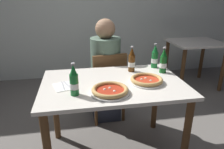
{
  "coord_description": "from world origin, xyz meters",
  "views": [
    {
      "loc": [
        -0.3,
        -1.61,
        1.44
      ],
      "look_at": [
        0.0,
        0.05,
        0.8
      ],
      "focal_mm": 33.5,
      "sensor_mm": 36.0,
      "label": 1
    }
  ],
  "objects_px": {
    "diner_seated": "(106,73)",
    "napkin_with_cutlery": "(66,86)",
    "pizza_margherita_near": "(147,80)",
    "beer_bottle_left": "(155,58)",
    "dining_table_background": "(195,51)",
    "dining_table_main": "(113,94)",
    "beer_bottle_center": "(74,82)",
    "beer_bottle_extra": "(163,62)",
    "pizza_marinara_far": "(110,90)",
    "chair_behind_table": "(107,83)",
    "beer_bottle_right": "(132,61)"
  },
  "relations": [
    {
      "from": "diner_seated",
      "to": "napkin_with_cutlery",
      "type": "height_order",
      "value": "diner_seated"
    },
    {
      "from": "pizza_margherita_near",
      "to": "beer_bottle_left",
      "type": "bearing_deg",
      "value": 60.55
    },
    {
      "from": "beer_bottle_left",
      "to": "dining_table_background",
      "type": "bearing_deg",
      "value": 44.04
    },
    {
      "from": "beer_bottle_left",
      "to": "napkin_with_cutlery",
      "type": "distance_m",
      "value": 0.94
    },
    {
      "from": "dining_table_main",
      "to": "diner_seated",
      "type": "height_order",
      "value": "diner_seated"
    },
    {
      "from": "beer_bottle_center",
      "to": "dining_table_main",
      "type": "bearing_deg",
      "value": 30.14
    },
    {
      "from": "dining_table_main",
      "to": "diner_seated",
      "type": "distance_m",
      "value": 0.66
    },
    {
      "from": "beer_bottle_left",
      "to": "beer_bottle_extra",
      "type": "xyz_separation_m",
      "value": [
        0.03,
        -0.16,
        0.0
      ]
    },
    {
      "from": "beer_bottle_left",
      "to": "napkin_with_cutlery",
      "type": "bearing_deg",
      "value": -159.68
    },
    {
      "from": "dining_table_main",
      "to": "napkin_with_cutlery",
      "type": "distance_m",
      "value": 0.41
    },
    {
      "from": "pizza_marinara_far",
      "to": "dining_table_main",
      "type": "bearing_deg",
      "value": 73.35
    },
    {
      "from": "pizza_margherita_near",
      "to": "napkin_with_cutlery",
      "type": "height_order",
      "value": "pizza_margherita_near"
    },
    {
      "from": "beer_bottle_left",
      "to": "napkin_with_cutlery",
      "type": "relative_size",
      "value": 1.12
    },
    {
      "from": "dining_table_background",
      "to": "chair_behind_table",
      "type": "bearing_deg",
      "value": -153.45
    },
    {
      "from": "diner_seated",
      "to": "beer_bottle_center",
      "type": "distance_m",
      "value": 0.96
    },
    {
      "from": "diner_seated",
      "to": "beer_bottle_extra",
      "type": "xyz_separation_m",
      "value": [
        0.47,
        -0.51,
        0.27
      ]
    },
    {
      "from": "pizza_marinara_far",
      "to": "beer_bottle_center",
      "type": "bearing_deg",
      "value": 176.36
    },
    {
      "from": "chair_behind_table",
      "to": "beer_bottle_center",
      "type": "bearing_deg",
      "value": 56.91
    },
    {
      "from": "chair_behind_table",
      "to": "pizza_margherita_near",
      "type": "height_order",
      "value": "chair_behind_table"
    },
    {
      "from": "chair_behind_table",
      "to": "beer_bottle_extra",
      "type": "height_order",
      "value": "beer_bottle_extra"
    },
    {
      "from": "pizza_marinara_far",
      "to": "beer_bottle_left",
      "type": "bearing_deg",
      "value": 43.17
    },
    {
      "from": "pizza_marinara_far",
      "to": "napkin_with_cutlery",
      "type": "height_order",
      "value": "pizza_marinara_far"
    },
    {
      "from": "beer_bottle_right",
      "to": "napkin_with_cutlery",
      "type": "height_order",
      "value": "beer_bottle_right"
    },
    {
      "from": "dining_table_background",
      "to": "napkin_with_cutlery",
      "type": "relative_size",
      "value": 3.61
    },
    {
      "from": "beer_bottle_left",
      "to": "beer_bottle_extra",
      "type": "bearing_deg",
      "value": -80.55
    },
    {
      "from": "dining_table_main",
      "to": "beer_bottle_right",
      "type": "height_order",
      "value": "beer_bottle_right"
    },
    {
      "from": "beer_bottle_right",
      "to": "beer_bottle_left",
      "type": "bearing_deg",
      "value": 15.48
    },
    {
      "from": "dining_table_background",
      "to": "pizza_marinara_far",
      "type": "bearing_deg",
      "value": -136.24
    },
    {
      "from": "pizza_margherita_near",
      "to": "pizza_marinara_far",
      "type": "height_order",
      "value": "same"
    },
    {
      "from": "beer_bottle_extra",
      "to": "beer_bottle_left",
      "type": "bearing_deg",
      "value": 99.45
    },
    {
      "from": "pizza_marinara_far",
      "to": "dining_table_background",
      "type": "bearing_deg",
      "value": 43.76
    },
    {
      "from": "dining_table_background",
      "to": "beer_bottle_right",
      "type": "xyz_separation_m",
      "value": [
        -1.38,
        -1.15,
        0.26
      ]
    },
    {
      "from": "pizza_marinara_far",
      "to": "beer_bottle_center",
      "type": "xyz_separation_m",
      "value": [
        -0.26,
        0.02,
        0.08
      ]
    },
    {
      "from": "chair_behind_table",
      "to": "beer_bottle_extra",
      "type": "bearing_deg",
      "value": 126.95
    },
    {
      "from": "dining_table_main",
      "to": "dining_table_background",
      "type": "relative_size",
      "value": 1.5
    },
    {
      "from": "chair_behind_table",
      "to": "napkin_with_cutlery",
      "type": "height_order",
      "value": "chair_behind_table"
    },
    {
      "from": "diner_seated",
      "to": "beer_bottle_extra",
      "type": "height_order",
      "value": "diner_seated"
    },
    {
      "from": "dining_table_main",
      "to": "beer_bottle_center",
      "type": "distance_m",
      "value": 0.43
    },
    {
      "from": "dining_table_main",
      "to": "diner_seated",
      "type": "xyz_separation_m",
      "value": [
        0.03,
        0.66,
        -0.05
      ]
    },
    {
      "from": "pizza_margherita_near",
      "to": "chair_behind_table",
      "type": "bearing_deg",
      "value": 109.21
    },
    {
      "from": "dining_table_main",
      "to": "chair_behind_table",
      "type": "xyz_separation_m",
      "value": [
        0.04,
        0.61,
        -0.15
      ]
    },
    {
      "from": "dining_table_main",
      "to": "napkin_with_cutlery",
      "type": "height_order",
      "value": "napkin_with_cutlery"
    },
    {
      "from": "pizza_marinara_far",
      "to": "napkin_with_cutlery",
      "type": "bearing_deg",
      "value": 151.03
    },
    {
      "from": "beer_bottle_extra",
      "to": "napkin_with_cutlery",
      "type": "xyz_separation_m",
      "value": [
        -0.9,
        -0.17,
        -0.1
      ]
    },
    {
      "from": "pizza_margherita_near",
      "to": "napkin_with_cutlery",
      "type": "distance_m",
      "value": 0.67
    },
    {
      "from": "dining_table_main",
      "to": "dining_table_background",
      "type": "xyz_separation_m",
      "value": [
        1.6,
        1.39,
        -0.04
      ]
    },
    {
      "from": "diner_seated",
      "to": "beer_bottle_center",
      "type": "xyz_separation_m",
      "value": [
        -0.36,
        -0.85,
        0.27
      ]
    },
    {
      "from": "chair_behind_table",
      "to": "pizza_marinara_far",
      "type": "height_order",
      "value": "chair_behind_table"
    },
    {
      "from": "napkin_with_cutlery",
      "to": "diner_seated",
      "type": "bearing_deg",
      "value": 57.67
    },
    {
      "from": "chair_behind_table",
      "to": "pizza_marinara_far",
      "type": "xyz_separation_m",
      "value": [
        -0.11,
        -0.81,
        0.29
      ]
    }
  ]
}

